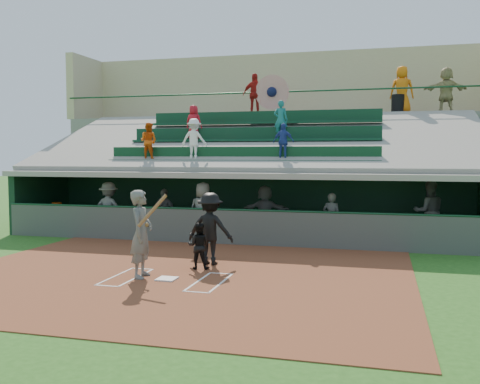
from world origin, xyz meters
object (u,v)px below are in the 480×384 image
(white_table, at_px, (57,221))
(water_cooler, at_px, (57,207))
(home_plate, at_px, (167,279))
(trash_bin, at_px, (398,104))
(catcher, at_px, (199,246))
(batter_at_plate, at_px, (141,234))

(white_table, distance_m, water_cooler, 0.53)
(home_plate, distance_m, trash_bin, 14.57)
(catcher, relative_size, white_table, 1.47)
(catcher, xyz_separation_m, trash_bin, (4.99, 11.34, 4.40))
(batter_at_plate, xyz_separation_m, white_table, (-6.37, 6.15, -0.66))
(trash_bin, bearing_deg, white_table, -152.56)
(batter_at_plate, xyz_separation_m, water_cooler, (-6.38, 6.21, -0.14))
(home_plate, height_order, batter_at_plate, batter_at_plate)
(water_cooler, bearing_deg, trash_bin, 27.21)
(home_plate, relative_size, catcher, 0.37)
(catcher, height_order, water_cooler, catcher)
(white_table, height_order, trash_bin, trash_bin)
(catcher, xyz_separation_m, water_cooler, (-7.35, 5.00, 0.31))
(water_cooler, bearing_deg, catcher, -34.22)
(home_plate, xyz_separation_m, trash_bin, (5.31, 12.62, 4.97))
(batter_at_plate, bearing_deg, white_table, 135.99)
(batter_at_plate, relative_size, trash_bin, 2.53)
(home_plate, distance_m, water_cooler, 9.46)
(catcher, height_order, trash_bin, trash_bin)
(home_plate, height_order, catcher, catcher)
(batter_at_plate, bearing_deg, catcher, 51.23)
(trash_bin, bearing_deg, batter_at_plate, -115.41)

